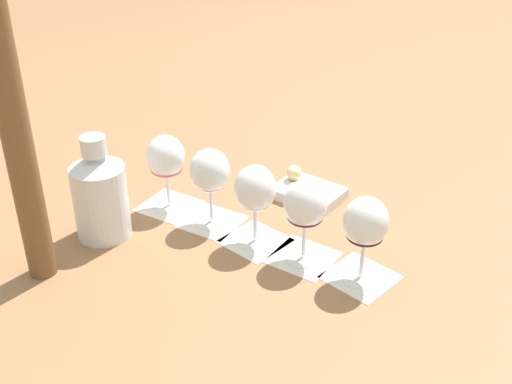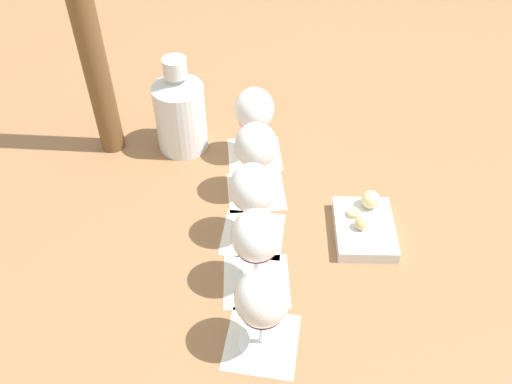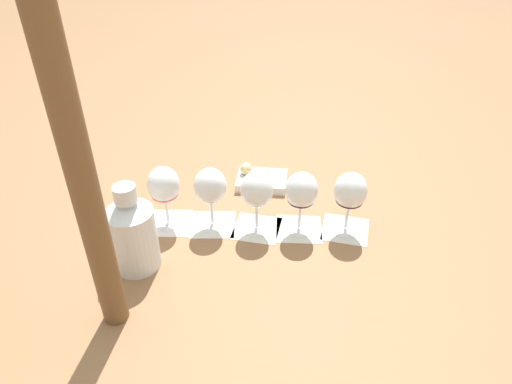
{
  "view_description": "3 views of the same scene",
  "coord_description": "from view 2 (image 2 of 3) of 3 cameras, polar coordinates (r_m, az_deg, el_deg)",
  "views": [
    {
      "loc": [
        -0.01,
        -1.04,
        0.69
      ],
      "look_at": [
        0.0,
        -0.0,
        0.11
      ],
      "focal_mm": 45.0,
      "sensor_mm": 36.0,
      "label": 1
    },
    {
      "loc": [
        0.53,
        -0.39,
        0.74
      ],
      "look_at": [
        0.0,
        -0.0,
        0.11
      ],
      "focal_mm": 38.0,
      "sensor_mm": 36.0,
      "label": 2
    },
    {
      "loc": [
        -0.46,
        -0.77,
        0.71
      ],
      "look_at": [
        0.0,
        -0.0,
        0.11
      ],
      "focal_mm": 32.0,
      "sensor_mm": 36.0,
      "label": 3
    }
  ],
  "objects": [
    {
      "name": "snack_dish",
      "position": [
        1.0,
        11.36,
        -3.49
      ],
      "size": [
        0.17,
        0.17,
        0.06
      ],
      "color": "silver",
      "rests_on": "ground_plane"
    },
    {
      "name": "tasting_card_1",
      "position": [
        1.06,
        0.0,
        0.08
      ],
      "size": [
        0.15,
        0.15,
        0.0
      ],
      "color": "silver",
      "rests_on": "ground_plane"
    },
    {
      "name": "tasting_card_0",
      "position": [
        1.15,
        -0.16,
        3.99
      ],
      "size": [
        0.15,
        0.15,
        0.0
      ],
      "color": "silver",
      "rests_on": "ground_plane"
    },
    {
      "name": "wine_glass_1",
      "position": [
        0.99,
        0.0,
        4.53
      ],
      "size": [
        0.08,
        0.08,
        0.16
      ],
      "color": "white",
      "rests_on": "tasting_card_1"
    },
    {
      "name": "wine_glass_4",
      "position": [
        0.77,
        0.65,
        -11.49
      ],
      "size": [
        0.08,
        0.08,
        0.16
      ],
      "color": "white",
      "rests_on": "tasting_card_4"
    },
    {
      "name": "tasting_card_4",
      "position": [
        0.86,
        0.59,
        -15.52
      ],
      "size": [
        0.16,
        0.16,
        0.0
      ],
      "color": "silver",
      "rests_on": "ground_plane"
    },
    {
      "name": "wine_glass_0",
      "position": [
        1.08,
        -0.17,
        8.34
      ],
      "size": [
        0.08,
        0.08,
        0.16
      ],
      "color": "white",
      "rests_on": "tasting_card_0"
    },
    {
      "name": "ground_plane",
      "position": [
        0.99,
        0.02,
        -4.29
      ],
      "size": [
        8.0,
        8.0,
        0.0
      ],
      "primitive_type": "plane",
      "color": "#936642"
    },
    {
      "name": "wine_glass_3",
      "position": [
        0.84,
        0.03,
        -5.0
      ],
      "size": [
        0.08,
        0.08,
        0.16
      ],
      "color": "white",
      "rests_on": "tasting_card_3"
    },
    {
      "name": "tasting_card_2",
      "position": [
        0.99,
        -0.34,
        -4.47
      ],
      "size": [
        0.16,
        0.16,
        0.0
      ],
      "color": "silver",
      "rests_on": "ground_plane"
    },
    {
      "name": "wine_glass_2",
      "position": [
        0.91,
        -0.36,
        -0.01
      ],
      "size": [
        0.08,
        0.08,
        0.16
      ],
      "color": "white",
      "rests_on": "tasting_card_2"
    },
    {
      "name": "ceramic_vase",
      "position": [
        1.13,
        -8.01,
        8.48
      ],
      "size": [
        0.1,
        0.1,
        0.21
      ],
      "color": "silver",
      "rests_on": "ground_plane"
    },
    {
      "name": "tasting_card_3",
      "position": [
        0.92,
        0.03,
        -9.36
      ],
      "size": [
        0.15,
        0.15,
        0.0
      ],
      "color": "silver",
      "rests_on": "ground_plane"
    }
  ]
}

